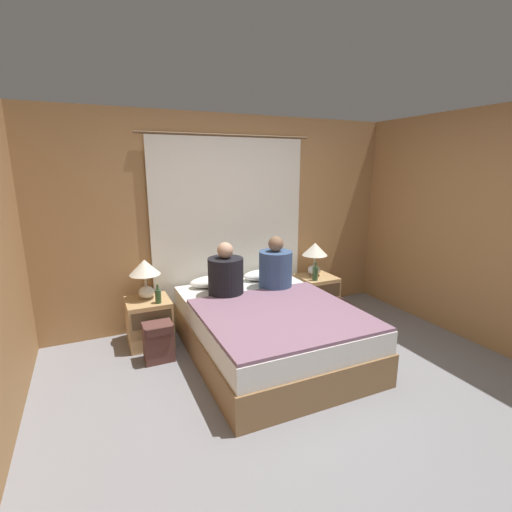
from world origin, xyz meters
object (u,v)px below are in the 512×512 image
(beer_bottle_on_right_stand, at_px, (315,273))
(person_right_in_bed, at_px, (276,268))
(lamp_right, at_px, (315,253))
(beer_bottle_on_left_stand, at_px, (158,296))
(pillow_right, at_px, (263,275))
(lamp_left, at_px, (145,272))
(pillow_left, at_px, (211,281))
(handbag_on_floor, at_px, (338,316))
(nightstand_right, at_px, (316,294))
(person_left_in_bed, at_px, (226,275))
(backpack_on_floor, at_px, (158,340))
(bed, at_px, (268,330))
(nightstand_left, at_px, (149,322))

(beer_bottle_on_right_stand, bearing_deg, person_right_in_bed, -167.45)
(person_right_in_bed, bearing_deg, lamp_right, 24.53)
(beer_bottle_on_left_stand, bearing_deg, pillow_right, 9.46)
(lamp_left, xyz_separation_m, pillow_left, (0.74, 0.02, -0.21))
(pillow_right, distance_m, handbag_on_floor, 1.05)
(nightstand_right, xyz_separation_m, person_left_in_bed, (-1.36, -0.28, 0.51))
(nightstand_right, distance_m, handbag_on_floor, 0.48)
(pillow_right, xyz_separation_m, beer_bottle_on_right_stand, (0.63, -0.22, 0.00))
(nightstand_right, distance_m, lamp_right, 0.56)
(nightstand_right, bearing_deg, person_left_in_bed, -168.50)
(pillow_left, height_order, beer_bottle_on_right_stand, beer_bottle_on_right_stand)
(nightstand_right, xyz_separation_m, beer_bottle_on_left_stand, (-2.06, -0.13, 0.33))
(backpack_on_floor, bearing_deg, pillow_left, 35.08)
(bed, xyz_separation_m, nightstand_left, (-1.08, 0.75, -0.01))
(lamp_right, height_order, beer_bottle_on_left_stand, lamp_right)
(lamp_left, height_order, beer_bottle_on_right_stand, lamp_left)
(pillow_left, distance_m, person_left_in_bed, 0.40)
(bed, relative_size, lamp_left, 4.69)
(person_right_in_bed, bearing_deg, pillow_right, 88.33)
(beer_bottle_on_left_stand, bearing_deg, lamp_right, 5.59)
(nightstand_left, xyz_separation_m, lamp_left, (0.00, 0.07, 0.55))
(beer_bottle_on_right_stand, bearing_deg, bed, -147.26)
(person_left_in_bed, xyz_separation_m, handbag_on_floor, (1.38, -0.18, -0.64))
(nightstand_right, relative_size, person_left_in_bed, 0.85)
(pillow_left, distance_m, beer_bottle_on_left_stand, 0.69)
(pillow_left, bearing_deg, pillow_right, 0.00)
(pillow_left, distance_m, backpack_on_floor, 0.96)
(person_right_in_bed, xyz_separation_m, handbag_on_floor, (0.78, -0.18, -0.65))
(lamp_right, bearing_deg, bed, -142.72)
(pillow_left, relative_size, beer_bottle_on_right_stand, 2.17)
(lamp_left, height_order, person_left_in_bed, person_left_in_bed)
(pillow_left, bearing_deg, handbag_on_floor, -20.72)
(lamp_left, bearing_deg, handbag_on_floor, -13.54)
(beer_bottle_on_left_stand, bearing_deg, person_right_in_bed, -6.19)
(pillow_right, relative_size, beer_bottle_on_right_stand, 2.17)
(beer_bottle_on_left_stand, bearing_deg, person_left_in_bed, -11.40)
(nightstand_left, relative_size, beer_bottle_on_right_stand, 2.14)
(person_left_in_bed, height_order, handbag_on_floor, person_left_in_bed)
(lamp_right, height_order, handbag_on_floor, lamp_right)
(lamp_left, relative_size, person_right_in_bed, 0.72)
(nightstand_left, bearing_deg, nightstand_right, 0.00)
(pillow_left, bearing_deg, bed, -68.30)
(lamp_left, bearing_deg, pillow_left, 1.36)
(beer_bottle_on_left_stand, xyz_separation_m, beer_bottle_on_right_stand, (1.95, 0.00, 0.01))
(lamp_right, bearing_deg, pillow_left, 179.28)
(lamp_right, height_order, pillow_right, lamp_right)
(beer_bottle_on_left_stand, bearing_deg, nightstand_right, 3.73)
(nightstand_left, height_order, pillow_left, pillow_left)
(bed, relative_size, pillow_left, 4.02)
(person_right_in_bed, distance_m, handbag_on_floor, 1.03)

